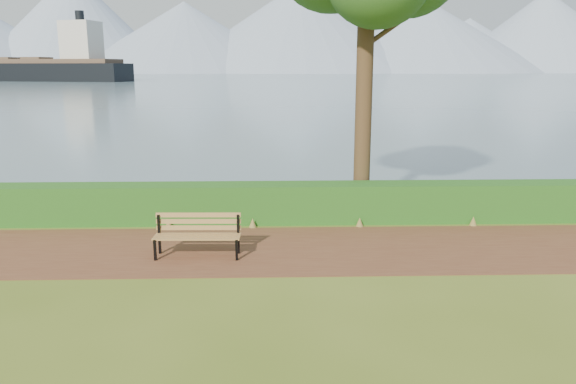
{
  "coord_description": "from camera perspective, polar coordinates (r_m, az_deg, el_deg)",
  "views": [
    {
      "loc": [
        -0.63,
        -11.53,
        3.95
      ],
      "look_at": [
        -0.24,
        1.2,
        1.1
      ],
      "focal_mm": 35.0,
      "sensor_mm": 36.0,
      "label": 1
    }
  ],
  "objects": [
    {
      "name": "ground",
      "position": [
        12.2,
        1.29,
        -6.27
      ],
      "size": [
        140.0,
        140.0,
        0.0
      ],
      "primitive_type": "plane",
      "color": "#4C601B",
      "rests_on": "ground"
    },
    {
      "name": "mountains",
      "position": [
        418.34,
        -3.03,
        15.83
      ],
      "size": [
        585.0,
        190.0,
        70.0
      ],
      "color": "#8293AD",
      "rests_on": "ground"
    },
    {
      "name": "hedge",
      "position": [
        14.56,
        0.77,
        -1.1
      ],
      "size": [
        32.0,
        0.85,
        1.0
      ],
      "primitive_type": "cube",
      "color": "#1D4614",
      "rests_on": "ground"
    },
    {
      "name": "path",
      "position": [
        12.49,
        1.22,
        -5.81
      ],
      "size": [
        40.0,
        3.4,
        0.01
      ],
      "primitive_type": "cube",
      "color": "#582F1E",
      "rests_on": "ground"
    },
    {
      "name": "water",
      "position": [
        271.56,
        -1.65,
        11.76
      ],
      "size": [
        700.0,
        510.0,
        0.0
      ],
      "primitive_type": "cube",
      "color": "slate",
      "rests_on": "ground"
    },
    {
      "name": "cargo_ship",
      "position": [
        178.74,
        -25.34,
        11.14
      ],
      "size": [
        68.45,
        27.91,
        20.64
      ],
      "rotation": [
        0.0,
        0.0,
        -0.26
      ],
      "color": "black",
      "rests_on": "ground"
    },
    {
      "name": "bench",
      "position": [
        12.07,
        -9.16,
        -4.04
      ],
      "size": [
        1.83,
        0.59,
        0.91
      ],
      "rotation": [
        0.0,
        0.0,
        -0.03
      ],
      "color": "black",
      "rests_on": "ground"
    }
  ]
}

